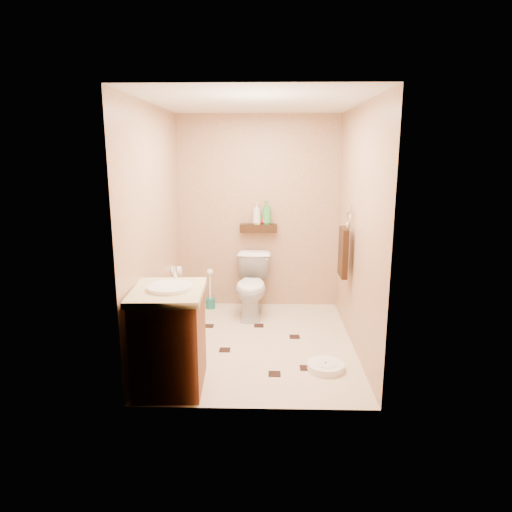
{
  "coord_description": "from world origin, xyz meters",
  "views": [
    {
      "loc": [
        0.12,
        -4.44,
        1.96
      ],
      "look_at": [
        -0.01,
        0.25,
        0.88
      ],
      "focal_mm": 32.0,
      "sensor_mm": 36.0,
      "label": 1
    }
  ],
  "objects": [
    {
      "name": "bottle_d",
      "position": [
        0.1,
        1.17,
        1.21
      ],
      "size": [
        0.16,
        0.16,
        0.29
      ],
      "primitive_type": "imported",
      "rotation": [
        0.0,
        0.0,
        3.81
      ],
      "color": "green",
      "rests_on": "wall_shelf"
    },
    {
      "name": "wall_front",
      "position": [
        0.0,
        -1.25,
        1.2
      ],
      "size": [
        2.0,
        0.04,
        2.4
      ],
      "primitive_type": "cube",
      "color": "tan",
      "rests_on": "ground"
    },
    {
      "name": "wall_shelf",
      "position": [
        0.0,
        1.17,
        1.02
      ],
      "size": [
        0.46,
        0.14,
        0.1
      ],
      "primitive_type": "cube",
      "color": "#381D0F",
      "rests_on": "wall_back"
    },
    {
      "name": "bottle_b",
      "position": [
        -0.01,
        1.17,
        1.14
      ],
      "size": [
        0.08,
        0.08,
        0.15
      ],
      "primitive_type": "imported",
      "rotation": [
        0.0,
        0.0,
        4.45
      ],
      "color": "#FFFE35",
      "rests_on": "wall_shelf"
    },
    {
      "name": "vanity",
      "position": [
        -0.7,
        -0.9,
        0.44
      ],
      "size": [
        0.61,
        0.73,
        0.99
      ],
      "rotation": [
        0.0,
        0.0,
        0.05
      ],
      "color": "brown",
      "rests_on": "ground"
    },
    {
      "name": "wall_right",
      "position": [
        1.0,
        0.0,
        1.2
      ],
      "size": [
        0.04,
        2.5,
        2.4
      ],
      "primitive_type": "cube",
      "color": "tan",
      "rests_on": "ground"
    },
    {
      "name": "bottle_a",
      "position": [
        -0.02,
        1.17,
        1.21
      ],
      "size": [
        0.15,
        0.15,
        0.27
      ],
      "primitive_type": "imported",
      "rotation": [
        0.0,
        0.0,
        2.49
      ],
      "color": "silver",
      "rests_on": "wall_shelf"
    },
    {
      "name": "bottle_c",
      "position": [
        0.09,
        1.17,
        1.13
      ],
      "size": [
        0.14,
        0.14,
        0.13
      ],
      "primitive_type": "imported",
      "rotation": [
        0.0,
        0.0,
        3.83
      ],
      "color": "#EB1B43",
      "rests_on": "wall_shelf"
    },
    {
      "name": "ceiling",
      "position": [
        0.0,
        0.0,
        2.4
      ],
      "size": [
        2.0,
        2.5,
        0.02
      ],
      "primitive_type": "cube",
      "color": "silver",
      "rests_on": "wall_back"
    },
    {
      "name": "toilet_brush",
      "position": [
        -0.61,
        1.07,
        0.18
      ],
      "size": [
        0.12,
        0.12,
        0.52
      ],
      "color": "#1A6B5E",
      "rests_on": "ground"
    },
    {
      "name": "floor_accents",
      "position": [
        0.04,
        -0.06,
        0.0
      ],
      "size": [
        1.14,
        1.27,
        0.01
      ],
      "color": "black",
      "rests_on": "ground"
    },
    {
      "name": "ground",
      "position": [
        0.0,
        0.0,
        0.0
      ],
      "size": [
        2.5,
        2.5,
        0.0
      ],
      "primitive_type": "plane",
      "color": "beige",
      "rests_on": "ground"
    },
    {
      "name": "bathroom_scale",
      "position": [
        0.65,
        -0.59,
        0.03
      ],
      "size": [
        0.37,
        0.37,
        0.07
      ],
      "rotation": [
        0.0,
        0.0,
        -0.09
      ],
      "color": "white",
      "rests_on": "ground"
    },
    {
      "name": "toilet_paper",
      "position": [
        -0.94,
        0.65,
        0.6
      ],
      "size": [
        0.12,
        0.11,
        0.12
      ],
      "color": "white",
      "rests_on": "wall_left"
    },
    {
      "name": "wall_back",
      "position": [
        0.0,
        1.25,
        1.2
      ],
      "size": [
        2.0,
        0.04,
        2.4
      ],
      "primitive_type": "cube",
      "color": "tan",
      "rests_on": "ground"
    },
    {
      "name": "wall_left",
      "position": [
        -1.0,
        0.0,
        1.2
      ],
      "size": [
        0.04,
        2.5,
        2.4
      ],
      "primitive_type": "cube",
      "color": "tan",
      "rests_on": "ground"
    },
    {
      "name": "towel_ring",
      "position": [
        0.91,
        0.25,
        0.95
      ],
      "size": [
        0.12,
        0.3,
        0.76
      ],
      "color": "silver",
      "rests_on": "wall_right"
    },
    {
      "name": "toilet",
      "position": [
        -0.07,
        0.83,
        0.37
      ],
      "size": [
        0.45,
        0.74,
        0.73
      ],
      "primitive_type": "imported",
      "rotation": [
        0.0,
        0.0,
        -0.05
      ],
      "color": "white",
      "rests_on": "ground"
    }
  ]
}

